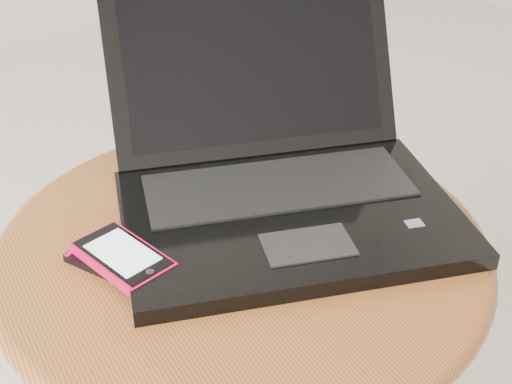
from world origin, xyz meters
TOP-DOWN VIEW (x-y plane):
  - table at (-0.01, -0.01)m, footprint 0.57×0.57m
  - laptop at (0.06, 0.04)m, footprint 0.47×0.47m
  - phone_black at (-0.16, 0.02)m, footprint 0.10×0.11m
  - phone_pink at (-0.15, 0.00)m, footprint 0.09×0.12m

SIDE VIEW (x-z plane):
  - table at x=-0.01m, z-range 0.13..0.58m
  - phone_black at x=-0.16m, z-range 0.45..0.46m
  - phone_pink at x=-0.15m, z-range 0.46..0.47m
  - laptop at x=0.06m, z-range 0.38..0.61m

